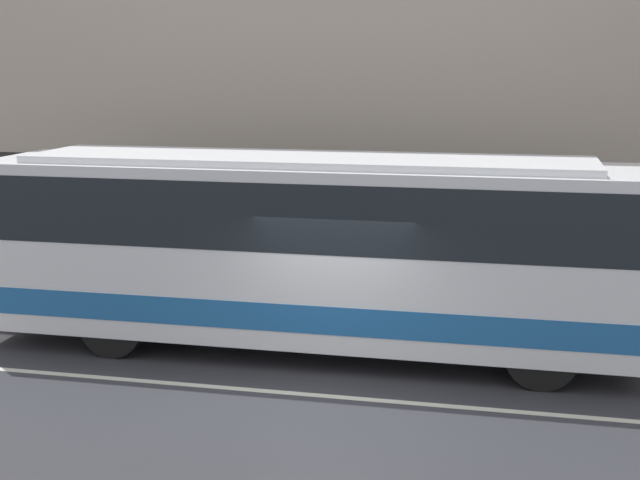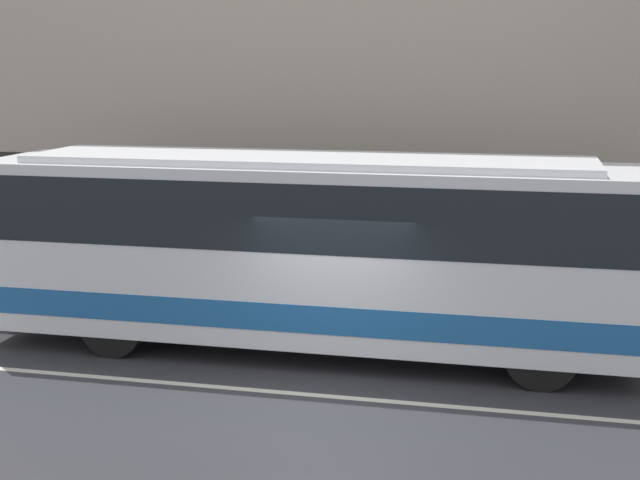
{
  "view_description": "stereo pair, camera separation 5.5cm",
  "coord_description": "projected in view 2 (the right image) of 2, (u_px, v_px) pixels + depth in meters",
  "views": [
    {
      "loc": [
        2.71,
        -12.12,
        4.83
      ],
      "look_at": [
        -0.49,
        2.09,
        1.92
      ],
      "focal_mm": 50.0,
      "sensor_mm": 36.0,
      "label": 1
    },
    {
      "loc": [
        2.76,
        -12.11,
        4.83
      ],
      "look_at": [
        -0.49,
        2.09,
        1.92
      ],
      "focal_mm": 50.0,
      "sensor_mm": 36.0,
      "label": 2
    }
  ],
  "objects": [
    {
      "name": "lane_stripe",
      "position": [
        321.0,
        396.0,
        13.13
      ],
      "size": [
        54.0,
        0.14,
        0.01
      ],
      "color": "beige",
      "rests_on": "ground_plane"
    },
    {
      "name": "ground_plane",
      "position": [
        321.0,
        396.0,
        13.13
      ],
      "size": [
        60.0,
        60.0,
        0.0
      ],
      "primitive_type": "plane",
      "color": "#333338"
    },
    {
      "name": "transit_bus",
      "position": [
        307.0,
        242.0,
        14.92
      ],
      "size": [
        10.95,
        2.52,
        3.32
      ],
      "color": "silver",
      "rests_on": "ground_plane"
    },
    {
      "name": "sidewalk",
      "position": [
        377.0,
        301.0,
        18.04
      ],
      "size": [
        60.0,
        2.32,
        0.16
      ],
      "color": "gray",
      "rests_on": "ground_plane"
    }
  ]
}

